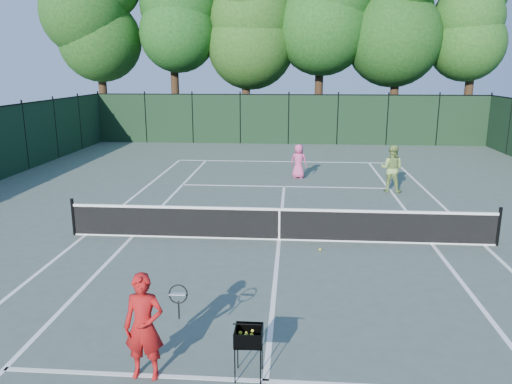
# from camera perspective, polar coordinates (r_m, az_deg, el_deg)

# --- Properties ---
(ground) EXTENTS (90.00, 90.00, 0.00)m
(ground) POSITION_cam_1_polar(r_m,az_deg,el_deg) (13.80, 2.65, -5.49)
(ground) COLOR #45544B
(ground) RESTS_ON ground
(sideline_doubles_left) EXTENTS (0.10, 23.77, 0.01)m
(sideline_doubles_left) POSITION_cam_1_polar(r_m,az_deg,el_deg) (14.98, -18.89, -4.66)
(sideline_doubles_left) COLOR white
(sideline_doubles_left) RESTS_ON ground
(sideline_doubles_right) EXTENTS (0.10, 23.77, 0.01)m
(sideline_doubles_right) POSITION_cam_1_polar(r_m,az_deg,el_deg) (14.71, 24.63, -5.54)
(sideline_doubles_right) COLOR white
(sideline_doubles_right) RESTS_ON ground
(sideline_singles_left) EXTENTS (0.10, 23.77, 0.01)m
(sideline_singles_left) POSITION_cam_1_polar(r_m,az_deg,el_deg) (14.50, -13.89, -4.91)
(sideline_singles_left) COLOR white
(sideline_singles_left) RESTS_ON ground
(sideline_singles_right) EXTENTS (0.10, 23.77, 0.01)m
(sideline_singles_right) POSITION_cam_1_polar(r_m,az_deg,el_deg) (14.30, 19.46, -5.60)
(sideline_singles_right) COLOR white
(sideline_singles_right) RESTS_ON ground
(baseline_far) EXTENTS (10.97, 0.10, 0.01)m
(baseline_far) POSITION_cam_1_polar(r_m,az_deg,el_deg) (25.31, 3.51, 3.49)
(baseline_far) COLOR white
(baseline_far) RESTS_ON ground
(service_line_near) EXTENTS (8.23, 0.10, 0.01)m
(service_line_near) POSITION_cam_1_polar(r_m,az_deg,el_deg) (8.05, 1.11, -20.79)
(service_line_near) COLOR white
(service_line_near) RESTS_ON ground
(service_line_far) EXTENTS (8.23, 0.10, 0.01)m
(service_line_far) POSITION_cam_1_polar(r_m,az_deg,el_deg) (19.95, 3.23, 0.64)
(service_line_far) COLOR white
(service_line_far) RESTS_ON ground
(center_service_line) EXTENTS (0.10, 12.80, 0.01)m
(center_service_line) POSITION_cam_1_polar(r_m,az_deg,el_deg) (13.80, 2.65, -5.48)
(center_service_line) COLOR white
(center_service_line) RESTS_ON ground
(tennis_net) EXTENTS (11.69, 0.09, 1.06)m
(tennis_net) POSITION_cam_1_polar(r_m,az_deg,el_deg) (13.65, 2.68, -3.61)
(tennis_net) COLOR black
(tennis_net) RESTS_ON ground
(fence_far) EXTENTS (24.00, 0.05, 3.00)m
(fence_far) POSITION_cam_1_polar(r_m,az_deg,el_deg) (31.16, 3.74, 8.24)
(fence_far) COLOR black
(fence_far) RESTS_ON ground
(tree_0) EXTENTS (6.40, 6.40, 13.14)m
(tree_0) POSITION_cam_1_polar(r_m,az_deg,el_deg) (37.17, -17.67, 18.85)
(tree_0) COLOR black
(tree_0) RESTS_ON ground
(tree_1) EXTENTS (6.80, 6.80, 13.98)m
(tree_1) POSITION_cam_1_polar(r_m,az_deg,el_deg) (36.22, -9.59, 20.28)
(tree_1) COLOR black
(tree_1) RESTS_ON ground
(tree_2) EXTENTS (6.00, 6.00, 12.40)m
(tree_2) POSITION_cam_1_polar(r_m,az_deg,el_deg) (35.11, -1.19, 19.09)
(tree_2) COLOR black
(tree_2) RESTS_ON ground
(tree_3) EXTENTS (7.00, 7.00, 14.45)m
(tree_3) POSITION_cam_1_polar(r_m,az_deg,el_deg) (35.62, 7.49, 20.97)
(tree_3) COLOR black
(tree_3) RESTS_ON ground
(tree_4) EXTENTS (6.20, 6.20, 12.97)m
(tree_4) POSITION_cam_1_polar(r_m,az_deg,el_deg) (35.42, 16.09, 19.20)
(tree_4) COLOR black
(tree_4) RESTS_ON ground
(tree_5) EXTENTS (5.80, 5.80, 12.23)m
(tree_5) POSITION_cam_1_polar(r_m,az_deg,el_deg) (37.12, 23.83, 17.66)
(tree_5) COLOR black
(tree_5) RESTS_ON ground
(coach) EXTENTS (0.91, 0.60, 1.67)m
(coach) POSITION_cam_1_polar(r_m,az_deg,el_deg) (7.91, -12.66, -14.77)
(coach) COLOR #A81313
(coach) RESTS_ON ground
(player_pink) EXTENTS (0.83, 0.67, 1.47)m
(player_pink) POSITION_cam_1_polar(r_m,az_deg,el_deg) (21.40, 4.90, 3.53)
(player_pink) COLOR #CF4982
(player_pink) RESTS_ON ground
(player_green) EXTENTS (1.06, 0.95, 1.80)m
(player_green) POSITION_cam_1_polar(r_m,az_deg,el_deg) (19.61, 15.23, 2.61)
(player_green) COLOR #88A954
(player_green) RESTS_ON ground
(ball_hopper) EXTENTS (0.45, 0.45, 0.81)m
(ball_hopper) POSITION_cam_1_polar(r_m,az_deg,el_deg) (7.81, -0.84, -16.16)
(ball_hopper) COLOR black
(ball_hopper) RESTS_ON ground
(loose_ball_midcourt) EXTENTS (0.07, 0.07, 0.07)m
(loose_ball_midcourt) POSITION_cam_1_polar(r_m,az_deg,el_deg) (13.10, 7.34, -6.53)
(loose_ball_midcourt) COLOR #C8DE2D
(loose_ball_midcourt) RESTS_ON ground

